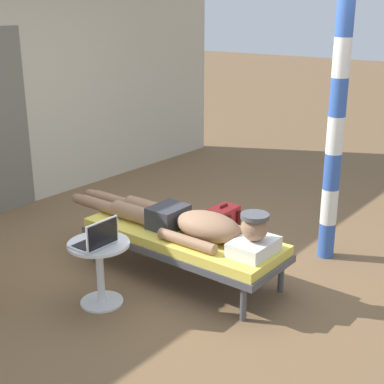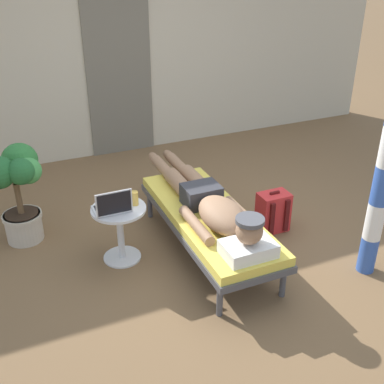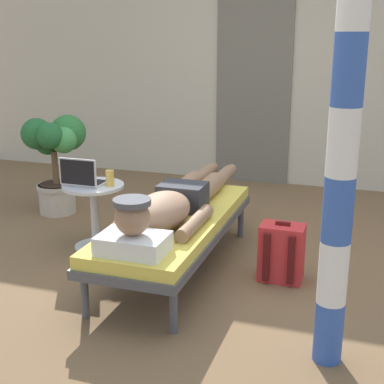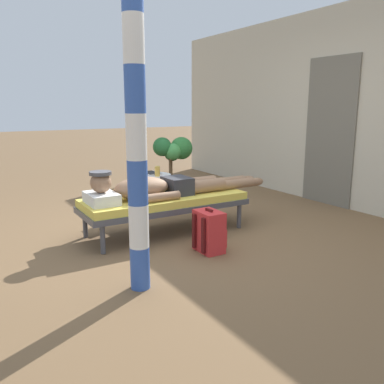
# 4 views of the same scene
# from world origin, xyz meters

# --- Properties ---
(ground_plane) EXTENTS (40.00, 40.00, 0.00)m
(ground_plane) POSITION_xyz_m (0.00, 0.00, 0.00)
(ground_plane) COLOR brown
(lounge_chair) EXTENTS (0.67, 1.82, 0.42)m
(lounge_chair) POSITION_xyz_m (-0.22, -0.09, 0.35)
(lounge_chair) COLOR #4C4C51
(lounge_chair) RESTS_ON ground
(person_reclining) EXTENTS (0.53, 2.17, 0.33)m
(person_reclining) POSITION_xyz_m (-0.22, -0.13, 0.52)
(person_reclining) COLOR white
(person_reclining) RESTS_ON lounge_chair
(side_table) EXTENTS (0.48, 0.48, 0.52)m
(side_table) POSITION_xyz_m (-0.98, 0.12, 0.36)
(side_table) COLOR silver
(side_table) RESTS_ON ground
(laptop) EXTENTS (0.31, 0.24, 0.23)m
(laptop) POSITION_xyz_m (-1.04, 0.07, 0.58)
(laptop) COLOR silver
(laptop) RESTS_ON side_table
(drink_glass) EXTENTS (0.06, 0.06, 0.13)m
(drink_glass) POSITION_xyz_m (-0.83, 0.12, 0.59)
(drink_glass) COLOR gold
(drink_glass) RESTS_ON side_table
(backpack) EXTENTS (0.30, 0.26, 0.42)m
(backpack) POSITION_xyz_m (0.53, -0.00, 0.20)
(backpack) COLOR red
(backpack) RESTS_ON ground
(porch_post) EXTENTS (0.15, 0.15, 2.33)m
(porch_post) POSITION_xyz_m (0.93, -0.90, 1.17)
(porch_post) COLOR #3359B2
(porch_post) RESTS_ON ground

